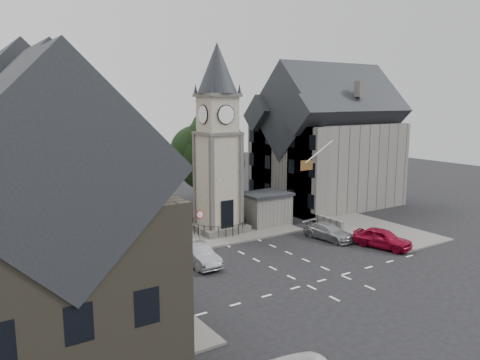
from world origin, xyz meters
TOP-DOWN VIEW (x-y plane):
  - ground at (0.00, 0.00)m, footprint 120.00×120.00m
  - pavement_west at (-12.50, 6.00)m, footprint 6.00×30.00m
  - pavement_east at (12.00, 8.00)m, footprint 6.00×26.00m
  - central_island at (1.50, 8.00)m, footprint 10.00×8.00m
  - road_markings at (0.00, -5.50)m, footprint 20.00×8.00m
  - clock_tower at (0.00, 7.99)m, footprint 4.86×4.86m
  - stone_shelter at (4.80, 7.50)m, footprint 4.30×3.30m
  - town_tree at (2.00, 13.00)m, footprint 7.20×7.20m
  - warning_sign_post at (-3.20, 5.43)m, footprint 0.70×0.19m
  - terrace_pink at (-15.50, 16.00)m, footprint 8.10×7.60m
  - terrace_cream at (-15.50, 8.00)m, footprint 8.10×7.60m
  - terrace_tudor at (-15.50, 0.00)m, footprint 8.10×7.60m
  - building_sw_stone at (-17.00, -9.00)m, footprint 8.60×7.60m
  - backdrop_west at (-12.00, 28.00)m, footprint 20.00×10.00m
  - east_building at (15.59, 11.00)m, footprint 14.40×11.40m
  - east_boundary_wall at (9.20, 10.00)m, footprint 0.40×16.00m
  - flagpole at (8.00, 4.00)m, footprint 3.68×0.10m
  - car_west_blue at (-11.50, -1.89)m, footprint 4.95×3.73m
  - car_west_silver at (-9.88, 4.81)m, footprint 3.79×3.31m
  - car_west_grey at (-7.50, 7.35)m, footprint 5.78×3.70m
  - car_island_silver at (-5.50, 1.48)m, footprint 1.62×4.56m
  - car_island_east at (6.53, 0.99)m, footprint 2.47×4.75m
  - car_east_red at (8.50, -3.00)m, footprint 3.04×4.87m
  - pedestrian at (11.50, 6.66)m, footprint 0.58×0.39m

SIDE VIEW (x-z plane):
  - ground at x=0.00m, z-range 0.00..0.00m
  - road_markings at x=0.00m, z-range 0.00..0.01m
  - pavement_west at x=-12.50m, z-range 0.00..0.14m
  - pavement_east at x=12.00m, z-range 0.00..0.14m
  - central_island at x=1.50m, z-range 0.00..0.16m
  - east_boundary_wall at x=9.20m, z-range 0.00..0.90m
  - car_west_silver at x=-9.88m, z-range 0.00..1.24m
  - car_island_east at x=6.53m, z-range 0.00..1.31m
  - car_west_grey at x=-7.50m, z-range 0.00..1.49m
  - car_island_silver at x=-5.50m, z-range 0.00..1.50m
  - car_east_red at x=8.50m, z-range 0.00..1.55m
  - pedestrian at x=11.50m, z-range 0.00..1.55m
  - car_west_blue at x=-11.50m, z-range 0.00..1.57m
  - stone_shelter at x=4.80m, z-range 0.01..3.09m
  - warning_sign_post at x=-3.20m, z-range 0.60..3.45m
  - backdrop_west at x=-12.00m, z-range 0.00..8.00m
  - building_sw_stone at x=-17.00m, z-range 0.15..10.55m
  - terrace_tudor at x=-15.50m, z-range 0.19..12.19m
  - east_building at x=15.59m, z-range -0.04..12.56m
  - terrace_pink at x=-15.50m, z-range 0.18..12.98m
  - terrace_cream at x=-15.50m, z-range 0.18..12.98m
  - town_tree at x=2.00m, z-range 1.57..12.37m
  - flagpole at x=8.00m, z-range 5.63..8.37m
  - clock_tower at x=0.00m, z-range 0.00..16.25m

